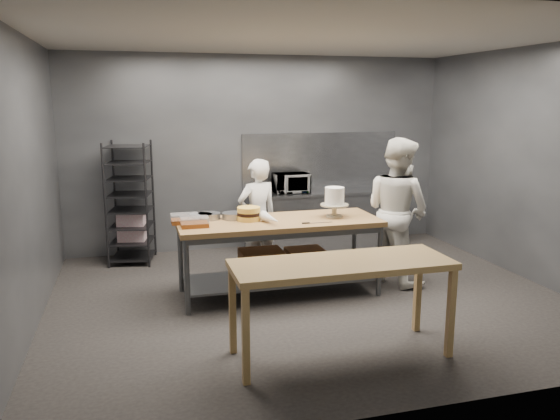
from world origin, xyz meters
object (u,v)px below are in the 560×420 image
near_counter (342,271)px  microwave (291,183)px  frosted_cake_stand (334,199)px  chef_right (397,211)px  work_table (279,248)px  layer_cake (249,214)px  speed_rack (130,204)px  chef_behind (257,217)px

near_counter → microwave: size_ratio=3.69×
frosted_cake_stand → chef_right: bearing=5.4°
microwave → frosted_cake_stand: (-0.03, -1.95, 0.10)m
work_table → layer_cake: layer_cake is taller
near_counter → microwave: (0.60, 3.66, 0.24)m
work_table → frosted_cake_stand: (0.68, -0.03, 0.57)m
microwave → frosted_cake_stand: 1.96m
speed_rack → chef_behind: size_ratio=1.12×
chef_behind → frosted_cake_stand: 1.19m
work_table → speed_rack: bearing=132.9°
work_table → microwave: size_ratio=4.43×
speed_rack → chef_right: (3.29, -1.79, 0.08)m
near_counter → layer_cake: (-0.47, 1.79, 0.19)m
microwave → layer_cake: 2.15m
microwave → chef_behind: bearing=-125.4°
speed_rack → microwave: bearing=1.9°
chef_right → microwave: 2.06m
chef_right → microwave: bearing=2.4°
work_table → near_counter: 1.75m
work_table → frosted_cake_stand: bearing=-2.2°
microwave → work_table: bearing=-110.2°
microwave → frosted_cake_stand: bearing=-90.8°
work_table → frosted_cake_stand: size_ratio=6.57×
work_table → near_counter: (0.11, -1.73, 0.24)m
microwave → chef_right: bearing=-65.3°
near_counter → work_table: bearing=93.7°
near_counter → chef_behind: bearing=94.5°
chef_behind → chef_right: bearing=139.2°
chef_behind → speed_rack: bearing=-49.0°
speed_rack → chef_right: 3.74m
chef_right → speed_rack: bearing=39.2°
microwave → speed_rack: bearing=-178.1°
work_table → near_counter: bearing=-86.3°
work_table → speed_rack: speed_rack is taller
microwave → layer_cake: microwave is taller
work_table → layer_cake: size_ratio=8.80×
layer_cake → chef_right: bearing=-0.0°
speed_rack → layer_cake: 2.25m
work_table → layer_cake: 0.56m
near_counter → chef_right: chef_right is taller
chef_behind → chef_right: 1.82m
chef_right → layer_cake: 1.93m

